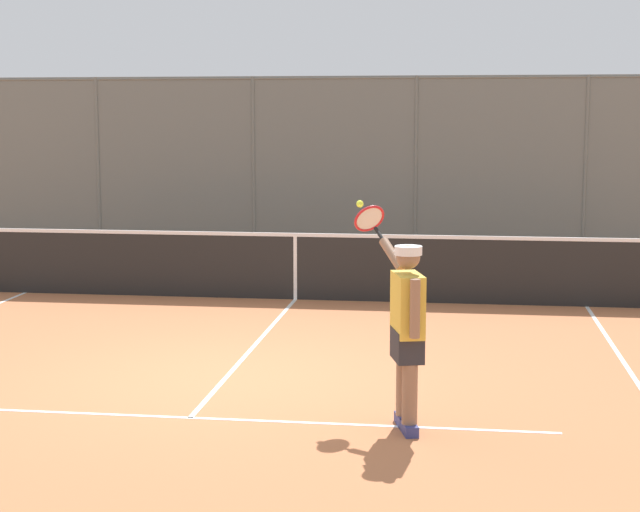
{
  "coord_description": "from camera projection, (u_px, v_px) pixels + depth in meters",
  "views": [
    {
      "loc": [
        -2.28,
        9.7,
        2.63
      ],
      "look_at": [
        -0.76,
        -1.45,
        1.05
      ],
      "focal_mm": 56.58,
      "sensor_mm": 36.0,
      "label": 1
    }
  ],
  "objects": [
    {
      "name": "tennis_player",
      "position": [
        406.0,
        324.0,
        8.39
      ],
      "size": [
        0.72,
        1.23,
        1.86
      ],
      "rotation": [
        0.0,
        0.0,
        -1.31
      ],
      "color": "navy",
      "rests_on": "ground"
    },
    {
      "name": "tennis_net",
      "position": [
        295.0,
        265.0,
        14.4
      ],
      "size": [
        10.56,
        0.09,
        1.07
      ],
      "color": "#2D2D2D",
      "rests_on": "ground"
    },
    {
      "name": "court_line_markings",
      "position": [
        182.0,
        427.0,
        8.55
      ],
      "size": [
        8.22,
        10.52,
        0.01
      ],
      "color": "white",
      "rests_on": "ground"
    },
    {
      "name": "fence_backdrop",
      "position": [
        338.0,
        166.0,
        19.26
      ],
      "size": [
        18.12,
        1.37,
        3.34
      ],
      "color": "slate",
      "rests_on": "ground"
    },
    {
      "name": "ground_plane",
      "position": [
        227.0,
        377.0,
        10.19
      ],
      "size": [
        60.0,
        60.0,
        0.0
      ],
      "primitive_type": "plane",
      "color": "#B76B42"
    }
  ]
}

